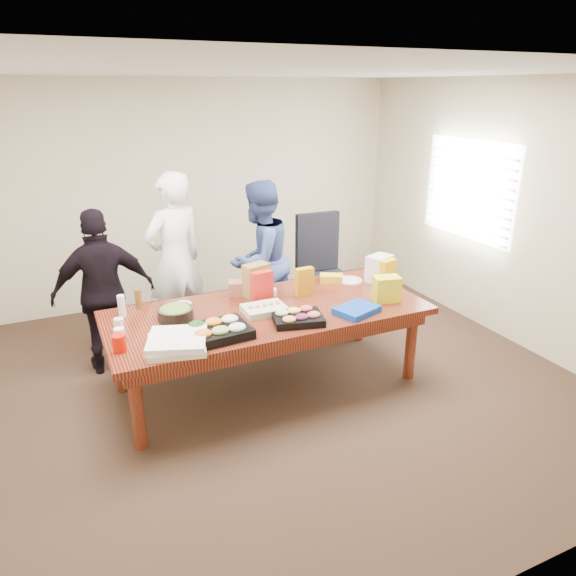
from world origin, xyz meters
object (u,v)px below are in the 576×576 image
sheet_cake (264,310)px  salad_bowl (175,314)px  office_chair (327,276)px  person_center (175,261)px  conference_table (268,347)px  person_right (260,260)px

sheet_cake → salad_bowl: salad_bowl is taller
office_chair → sheet_cake: size_ratio=3.37×
person_center → salad_bowl: (-0.27, -1.09, -0.12)m
conference_table → sheet_cake: size_ratio=7.72×
conference_table → office_chair: size_ratio=2.29×
conference_table → sheet_cake: bearing=-133.8°
conference_table → person_center: bearing=112.9°
office_chair → person_right: (-0.74, 0.17, 0.24)m
conference_table → office_chair: office_chair is taller
office_chair → conference_table: bearing=-138.1°
person_right → sheet_cake: size_ratio=4.69×
conference_table → office_chair: 1.43m
sheet_cake → salad_bowl: 0.76m
office_chair → salad_bowl: bearing=-155.5°
sheet_cake → conference_table: bearing=47.1°
person_right → salad_bowl: person_right is taller
person_right → sheet_cake: bearing=40.4°
person_center → person_right: 0.89m
person_right → salad_bowl: bearing=9.7°
person_right → salad_bowl: 1.47m
sheet_cake → person_center: bearing=110.7°
person_right → sheet_cake: person_right is taller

